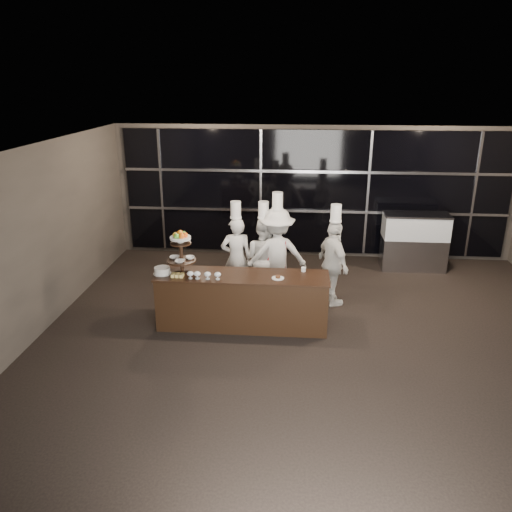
# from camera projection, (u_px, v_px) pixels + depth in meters

# --- Properties ---
(room) EXTENTS (10.00, 10.00, 10.00)m
(room) POSITION_uv_depth(u_px,v_px,m) (323.00, 274.00, 6.64)
(room) COLOR black
(room) RESTS_ON ground
(window_wall) EXTENTS (8.60, 0.10, 2.80)m
(window_wall) POSITION_uv_depth(u_px,v_px,m) (314.00, 193.00, 11.26)
(window_wall) COLOR black
(window_wall) RESTS_ON ground
(buffet_counter) EXTENTS (2.84, 0.74, 0.92)m
(buffet_counter) POSITION_uv_depth(u_px,v_px,m) (243.00, 300.00, 8.32)
(buffet_counter) COLOR black
(buffet_counter) RESTS_ON ground
(display_stand) EXTENTS (0.48, 0.48, 0.74)m
(display_stand) POSITION_uv_depth(u_px,v_px,m) (181.00, 249.00, 8.10)
(display_stand) COLOR black
(display_stand) RESTS_ON buffet_counter
(compotes) EXTENTS (0.55, 0.11, 0.12)m
(compotes) POSITION_uv_depth(u_px,v_px,m) (203.00, 274.00, 7.98)
(compotes) COLOR silver
(compotes) RESTS_ON buffet_counter
(layer_cake) EXTENTS (0.30, 0.30, 0.11)m
(layer_cake) POSITION_uv_depth(u_px,v_px,m) (162.00, 271.00, 8.21)
(layer_cake) COLOR white
(layer_cake) RESTS_ON buffet_counter
(pastry_squares) EXTENTS (0.19, 0.13, 0.05)m
(pastry_squares) POSITION_uv_depth(u_px,v_px,m) (178.00, 275.00, 8.08)
(pastry_squares) COLOR #F8DA79
(pastry_squares) RESTS_ON buffet_counter
(small_plate) EXTENTS (0.20, 0.20, 0.05)m
(small_plate) POSITION_uv_depth(u_px,v_px,m) (278.00, 278.00, 8.02)
(small_plate) COLOR white
(small_plate) RESTS_ON buffet_counter
(chef_cup) EXTENTS (0.08, 0.08, 0.07)m
(chef_cup) POSITION_uv_depth(u_px,v_px,m) (303.00, 269.00, 8.31)
(chef_cup) COLOR white
(chef_cup) RESTS_ON buffet_counter
(display_case) EXTENTS (1.37, 0.60, 1.24)m
(display_case) POSITION_uv_depth(u_px,v_px,m) (414.00, 239.00, 10.77)
(display_case) COLOR #A5A5AA
(display_case) RESTS_ON ground
(chef_a) EXTENTS (0.64, 0.49, 1.88)m
(chef_a) POSITION_uv_depth(u_px,v_px,m) (236.00, 257.00, 9.27)
(chef_a) COLOR silver
(chef_a) RESTS_ON ground
(chef_b) EXTENTS (0.94, 0.86, 1.87)m
(chef_b) POSITION_uv_depth(u_px,v_px,m) (263.00, 257.00, 9.33)
(chef_b) COLOR white
(chef_b) RESTS_ON ground
(chef_c) EXTENTS (1.22, 0.82, 2.06)m
(chef_c) POSITION_uv_depth(u_px,v_px,m) (277.00, 254.00, 9.21)
(chef_c) COLOR silver
(chef_c) RESTS_ON ground
(chef_d) EXTENTS (0.76, 1.01, 1.89)m
(chef_d) POSITION_uv_depth(u_px,v_px,m) (333.00, 263.00, 9.01)
(chef_d) COLOR silver
(chef_d) RESTS_ON ground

